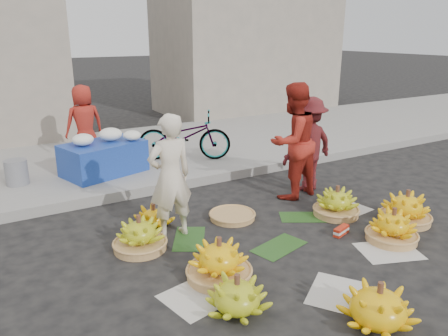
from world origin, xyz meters
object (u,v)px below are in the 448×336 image
vendor_cream (170,177)px  bicycle (184,136)px  flower_table (104,156)px  banana_bunch_0 (219,261)px  banana_bunch_4 (406,208)px

vendor_cream → bicycle: 2.89m
flower_table → bicycle: bicycle is taller
banana_bunch_0 → banana_bunch_4: 2.74m
vendor_cream → bicycle: bearing=-120.8°
vendor_cream → bicycle: size_ratio=0.90×
flower_table → bicycle: bearing=-13.0°
banana_bunch_4 → vendor_cream: (-2.76, 1.15, 0.56)m
banana_bunch_4 → bicycle: 3.96m
banana_bunch_4 → bicycle: size_ratio=0.38×
banana_bunch_0 → banana_bunch_4: banana_bunch_0 is taller
vendor_cream → flower_table: (-0.13, 2.44, -0.33)m
flower_table → vendor_cream: bearing=-103.7°
banana_bunch_0 → flower_table: flower_table is taller
banana_bunch_0 → flower_table: size_ratio=0.45×
vendor_cream → flower_table: bearing=-89.5°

